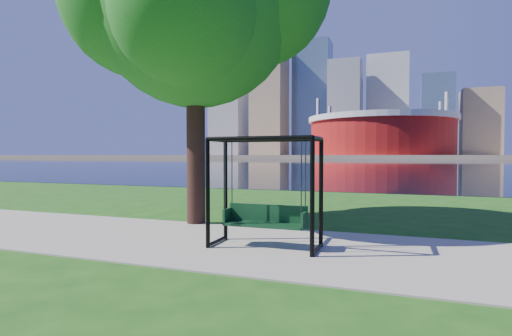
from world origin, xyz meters
The scene contains 8 objects.
ground centered at (0.00, 0.00, 0.00)m, with size 900.00×900.00×0.00m, color #1E5114.
path centered at (0.00, -0.50, 0.01)m, with size 120.00×4.00×0.03m, color #9E937F.
river centered at (0.00, 102.00, 0.01)m, with size 900.00×180.00×0.02m, color black.
far_bank centered at (0.00, 306.00, 1.00)m, with size 900.00×228.00×2.00m, color #937F60.
stadium centered at (-10.00, 235.00, 14.23)m, with size 83.00×83.00×32.00m.
skyline centered at (-4.27, 319.39, 35.89)m, with size 392.00×66.00×96.50m.
swing centered at (0.30, -0.57, 1.06)m, with size 2.16×0.95×2.20m.
park_tree centered at (-2.42, 1.51, 5.95)m, with size 6.90×6.23×8.57m.
Camera 1 is at (2.86, -7.98, 1.84)m, focal length 28.00 mm.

